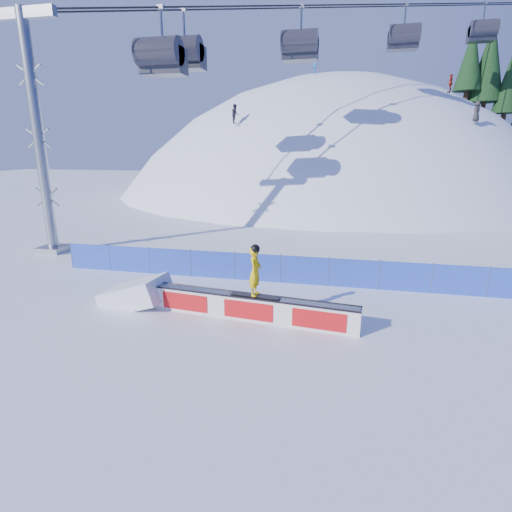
# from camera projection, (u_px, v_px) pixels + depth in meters

# --- Properties ---
(ground) EXTENTS (160.00, 160.00, 0.00)m
(ground) POSITION_uv_depth(u_px,v_px,m) (289.00, 330.00, 12.53)
(ground) COLOR white
(ground) RESTS_ON ground
(snow_hill) EXTENTS (64.00, 64.00, 64.00)m
(snow_hill) POSITION_uv_depth(u_px,v_px,m) (326.00, 318.00, 56.86)
(snow_hill) COLOR white
(snow_hill) RESTS_ON ground
(safety_fence) EXTENTS (22.05, 0.05, 1.30)m
(safety_fence) POSITION_uv_depth(u_px,v_px,m) (304.00, 270.00, 16.61)
(safety_fence) COLOR blue
(safety_fence) RESTS_ON ground
(chairlift) EXTENTS (40.80, 41.70, 22.00)m
(chairlift) POSITION_uv_depth(u_px,v_px,m) (395.00, 5.00, 32.99)
(chairlift) COLOR gray
(chairlift) RESTS_ON ground
(rail_box) EXTENTS (7.16, 1.30, 0.86)m
(rail_box) POSITION_uv_depth(u_px,v_px,m) (251.00, 308.00, 13.24)
(rail_box) COLOR white
(rail_box) RESTS_ON ground
(snow_ramp) EXTENTS (2.61, 1.80, 1.53)m
(snow_ramp) POSITION_uv_depth(u_px,v_px,m) (137.00, 303.00, 14.74)
(snow_ramp) COLOR white
(snow_ramp) RESTS_ON ground
(snowboarder) EXTENTS (1.69, 0.62, 1.74)m
(snowboarder) POSITION_uv_depth(u_px,v_px,m) (255.00, 271.00, 12.85)
(snowboarder) COLOR black
(snowboarder) RESTS_ON rail_box
(distant_skiers) EXTENTS (21.05, 11.70, 7.27)m
(distant_skiers) POSITION_uv_depth(u_px,v_px,m) (353.00, 89.00, 37.78)
(distant_skiers) COLOR black
(distant_skiers) RESTS_ON ground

